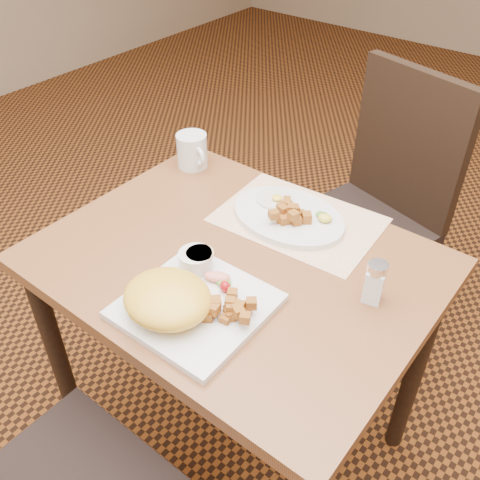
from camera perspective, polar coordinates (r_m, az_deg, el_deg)
name	(u,v)px	position (r m, az deg, el deg)	size (l,w,h in m)	color
ground	(237,436)	(1.83, -0.37, -20.15)	(8.00, 8.00, 0.00)	black
table	(236,292)	(1.33, -0.48, -5.52)	(0.90, 0.70, 0.75)	brown
chair_far	(376,201)	(1.88, 14.36, 4.02)	(0.52, 0.53, 0.97)	black
placemat	(298,220)	(1.38, 6.23, 2.15)	(0.40, 0.28, 0.00)	white
plate_square	(196,306)	(1.13, -4.70, -7.03)	(0.28, 0.28, 0.02)	silver
plate_oval	(288,216)	(1.37, 5.17, 2.52)	(0.30, 0.23, 0.02)	silver
hollandaise_mound	(167,299)	(1.10, -7.79, -6.20)	(0.19, 0.17, 0.07)	yellow
ramekin	(196,260)	(1.19, -4.71, -2.09)	(0.08, 0.08, 0.04)	silver
garnish_sq	(220,280)	(1.16, -2.12, -4.30)	(0.08, 0.06, 0.03)	#387223
fried_egg	(276,199)	(1.42, 3.81, 4.43)	(0.10, 0.10, 0.02)	white
garnish_ov	(324,217)	(1.35, 8.98, 2.44)	(0.06, 0.05, 0.02)	#387223
salt_shaker	(375,282)	(1.15, 14.19, -4.35)	(0.05, 0.05, 0.10)	white
coffee_mug	(192,151)	(1.58, -5.10, 9.45)	(0.12, 0.09, 0.10)	silver
home_fries_sq	(229,309)	(1.09, -1.13, -7.41)	(0.11, 0.11, 0.04)	#AD621B
home_fries_ov	(290,213)	(1.34, 5.36, 2.85)	(0.10, 0.10, 0.04)	#AD621B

